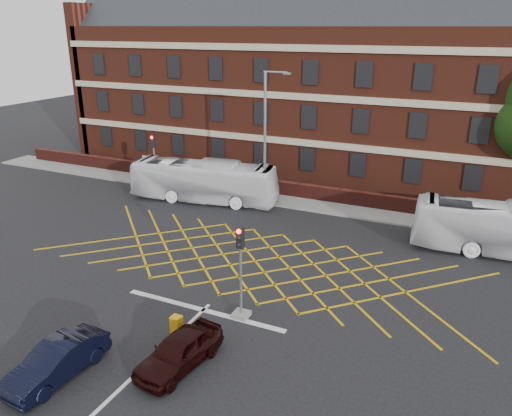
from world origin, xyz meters
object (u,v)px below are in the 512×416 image
at_px(traffic_light_near, 241,281).
at_px(utility_cabinet, 177,327).
at_px(traffic_light_far, 155,167).
at_px(direction_signs, 149,165).
at_px(street_lamp, 266,163).
at_px(car_navy, 57,361).
at_px(car_maroon, 179,351).
at_px(bus_left, 204,181).

relative_size(traffic_light_near, utility_cabinet, 4.29).
bearing_deg(traffic_light_near, traffic_light_far, 136.45).
bearing_deg(traffic_light_near, direction_signs, 136.72).
bearing_deg(traffic_light_near, street_lamp, 109.66).
height_order(traffic_light_near, traffic_light_far, same).
height_order(car_navy, traffic_light_far, traffic_light_far).
xyz_separation_m(traffic_light_far, utility_cabinet, (12.51, -16.01, -1.27)).
distance_m(car_maroon, traffic_light_far, 22.18).
distance_m(car_maroon, direction_signs, 24.43).
distance_m(bus_left, utility_cabinet, 17.11).
relative_size(bus_left, utility_cabinet, 10.73).
bearing_deg(car_maroon, direction_signs, 137.27).
bearing_deg(car_navy, bus_left, 108.44).
bearing_deg(utility_cabinet, car_maroon, -53.17).
relative_size(car_navy, traffic_light_far, 0.95).
bearing_deg(bus_left, direction_signs, 62.19).
distance_m(bus_left, traffic_light_near, 15.81).
bearing_deg(traffic_light_near, car_navy, -123.77).
bearing_deg(traffic_light_near, car_maroon, -98.23).
distance_m(car_navy, car_maroon, 4.38).
relative_size(car_maroon, direction_signs, 1.78).
relative_size(car_navy, utility_cabinet, 4.06).
bearing_deg(car_maroon, traffic_light_far, 136.22).
bearing_deg(bus_left, utility_cabinet, -161.72).
relative_size(car_navy, traffic_light_near, 0.95).
distance_m(street_lamp, direction_signs, 11.51).
xyz_separation_m(car_navy, traffic_light_far, (-9.93, 19.85, 1.10)).
distance_m(bus_left, car_navy, 19.78).
height_order(traffic_light_near, street_lamp, street_lamp).
bearing_deg(street_lamp, bus_left, -173.94).
bearing_deg(traffic_light_far, bus_left, -9.15).
distance_m(traffic_light_near, direction_signs, 21.88).
bearing_deg(street_lamp, car_maroon, -76.46).
height_order(bus_left, direction_signs, bus_left).
relative_size(car_navy, direction_signs, 1.84).
relative_size(traffic_light_near, direction_signs, 1.94).
bearing_deg(bus_left, traffic_light_near, -152.13).
relative_size(traffic_light_far, utility_cabinet, 4.29).
xyz_separation_m(car_maroon, traffic_light_far, (-13.61, 17.48, 1.10)).
bearing_deg(traffic_light_near, utility_cabinet, -123.63).
bearing_deg(bus_left, street_lamp, -92.50).
distance_m(bus_left, direction_signs, 6.93).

